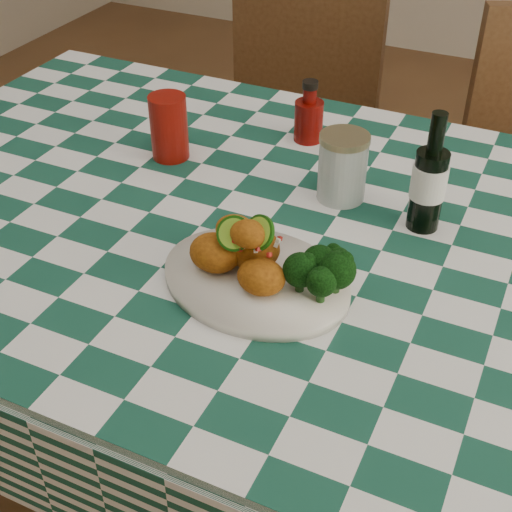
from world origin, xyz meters
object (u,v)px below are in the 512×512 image
at_px(red_tumbler, 169,127).
at_px(dining_table, 267,377).
at_px(mason_jar, 343,167).
at_px(plate, 256,280).
at_px(beer_bottle, 430,172).
at_px(wooden_chair_left, 280,157).
at_px(fried_chicken_pile, 251,248).
at_px(ketchup_bottle, 309,111).

bearing_deg(red_tumbler, dining_table, -25.29).
relative_size(red_tumbler, mason_jar, 1.03).
bearing_deg(plate, beer_bottle, 54.34).
relative_size(mason_jar, wooden_chair_left, 0.13).
xyz_separation_m(beer_bottle, wooden_chair_left, (-0.53, 0.62, -0.41)).
relative_size(plate, beer_bottle, 1.44).
height_order(dining_table, mason_jar, mason_jar).
relative_size(fried_chicken_pile, beer_bottle, 0.73).
xyz_separation_m(ketchup_bottle, mason_jar, (0.14, -0.19, -0.00)).
height_order(mason_jar, wooden_chair_left, wooden_chair_left).
distance_m(plate, red_tumbler, 0.45).
bearing_deg(ketchup_bottle, wooden_chair_left, 119.96).
height_order(fried_chicken_pile, wooden_chair_left, wooden_chair_left).
xyz_separation_m(red_tumbler, wooden_chair_left, (-0.01, 0.59, -0.36)).
bearing_deg(mason_jar, red_tumbler, 179.78).
xyz_separation_m(plate, red_tumbler, (-0.33, 0.30, 0.06)).
bearing_deg(red_tumbler, ketchup_bottle, 39.60).
relative_size(dining_table, fried_chicken_pile, 10.73).
height_order(plate, red_tumbler, red_tumbler).
bearing_deg(ketchup_bottle, red_tumbler, -140.40).
distance_m(beer_bottle, wooden_chair_left, 0.91).
height_order(dining_table, ketchup_bottle, ketchup_bottle).
relative_size(plate, mason_jar, 2.43).
bearing_deg(plate, red_tumbler, 137.79).
bearing_deg(mason_jar, wooden_chair_left, 122.18).
relative_size(red_tumbler, wooden_chair_left, 0.13).
bearing_deg(dining_table, mason_jar, 55.95).
height_order(dining_table, beer_bottle, beer_bottle).
height_order(plate, fried_chicken_pile, fried_chicken_pile).
distance_m(dining_table, mason_jar, 0.48).
bearing_deg(beer_bottle, dining_table, -157.97).
xyz_separation_m(plate, beer_bottle, (0.19, 0.27, 0.10)).
height_order(fried_chicken_pile, mason_jar, mason_jar).
bearing_deg(beer_bottle, ketchup_bottle, 144.36).
height_order(ketchup_bottle, mason_jar, ketchup_bottle).
xyz_separation_m(dining_table, plate, (0.05, -0.17, 0.40)).
xyz_separation_m(plate, mason_jar, (0.03, 0.30, 0.05)).
bearing_deg(wooden_chair_left, fried_chicken_pile, -72.10).
xyz_separation_m(ketchup_bottle, beer_bottle, (0.30, -0.21, 0.04)).
relative_size(dining_table, red_tumbler, 12.81).
bearing_deg(fried_chicken_pile, wooden_chair_left, 110.53).
bearing_deg(red_tumbler, plate, -42.21).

